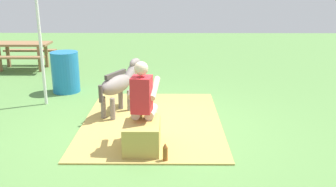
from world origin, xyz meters
name	(u,v)px	position (x,y,z in m)	size (l,w,h in m)	color
ground_plane	(151,128)	(0.00, 0.00, 0.00)	(24.00, 24.00, 0.00)	#568442
hay_patch	(152,121)	(0.29, 0.00, 0.01)	(3.26, 2.39, 0.02)	tan
hay_bale	(142,136)	(-0.83, 0.09, 0.22)	(0.76, 0.51, 0.43)	tan
person_seated	(143,100)	(-0.66, 0.08, 0.72)	(0.69, 0.47, 1.31)	beige
pony_standing	(119,84)	(0.72, 0.63, 0.58)	(1.25, 0.77, 0.95)	slate
soda_bottle	(165,153)	(-1.23, -0.25, 0.13)	(0.07, 0.07, 0.28)	brown
water_barrel	(65,72)	(2.17, 2.01, 0.45)	(0.60, 0.60, 0.90)	#1E72B2
tent_pole_right	(41,46)	(1.28, 2.19, 1.18)	(0.06, 0.06, 2.37)	silver
picnic_bench	(23,49)	(4.38, 3.79, 0.58)	(1.30, 1.50, 0.75)	olive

